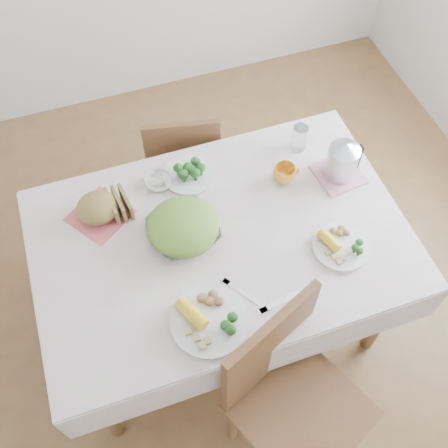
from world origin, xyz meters
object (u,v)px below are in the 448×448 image
object	(u,v)px
chair_near	(300,412)
dinner_plate_right	(341,247)
dining_table	(221,281)
chair_far	(182,151)
electric_kettle	(343,157)
salad_bowl	(183,231)
dinner_plate_left	(209,321)
yellow_mug	(285,173)

from	to	relation	value
chair_near	dinner_plate_right	world-z (taller)	chair_near
dining_table	chair_far	world-z (taller)	chair_far
chair_far	electric_kettle	xyz separation A→B (m)	(0.55, -0.61, 0.42)
dinner_plate_right	electric_kettle	xyz separation A→B (m)	(0.15, 0.34, 0.11)
chair_near	chair_far	distance (m)	1.43
salad_bowl	electric_kettle	distance (m)	0.73
dining_table	dinner_plate_right	bearing A→B (deg)	-25.05
salad_bowl	dinner_plate_left	distance (m)	0.39
salad_bowl	dinner_plate_right	xyz separation A→B (m)	(0.57, -0.26, -0.02)
dining_table	dinner_plate_left	size ratio (longest dim) A/B	4.87
chair_far	salad_bowl	xyz separation A→B (m)	(-0.18, -0.69, 0.33)
dining_table	dinner_plate_right	size ratio (longest dim) A/B	6.18
salad_bowl	chair_near	bearing A→B (deg)	-72.61
dining_table	chair_far	distance (m)	0.75
dining_table	yellow_mug	bearing A→B (deg)	28.63
chair_near	chair_far	bearing A→B (deg)	68.55
chair_far	yellow_mug	xyz separation A→B (m)	(0.31, -0.55, 0.34)
dinner_plate_right	dinner_plate_left	bearing A→B (deg)	-167.38
chair_far	electric_kettle	size ratio (longest dim) A/B	4.49
chair_near	chair_far	xyz separation A→B (m)	(-0.05, 1.43, 0.00)
chair_near	dining_table	bearing A→B (deg)	74.13
dining_table	chair_far	bearing A→B (deg)	87.01
chair_near	dinner_plate_right	bearing A→B (deg)	30.95
chair_far	dining_table	bearing A→B (deg)	98.54
chair_far	yellow_mug	distance (m)	0.72
yellow_mug	dinner_plate_left	bearing A→B (deg)	-134.13
chair_near	salad_bowl	world-z (taller)	chair_near
dinner_plate_left	electric_kettle	bearing A→B (deg)	32.26
dinner_plate_right	chair_near	bearing A→B (deg)	-125.48
dinner_plate_left	yellow_mug	distance (m)	0.73
dining_table	chair_near	xyz separation A→B (m)	(0.09, -0.68, 0.09)
dining_table	dinner_plate_left	xyz separation A→B (m)	(-0.16, -0.33, 0.40)
chair_near	dinner_plate_right	distance (m)	0.66
chair_near	chair_far	world-z (taller)	chair_near
dining_table	electric_kettle	bearing A→B (deg)	13.01
dinner_plate_left	electric_kettle	size ratio (longest dim) A/B	1.54
chair_far	dinner_plate_right	size ratio (longest dim) A/B	3.70
dinner_plate_left	yellow_mug	world-z (taller)	yellow_mug
dining_table	dinner_plate_right	xyz separation A→B (m)	(0.43, -0.20, 0.40)
chair_far	dinner_plate_right	bearing A→B (deg)	124.00
chair_near	salad_bowl	distance (m)	0.84
chair_far	dinner_plate_left	distance (m)	1.14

